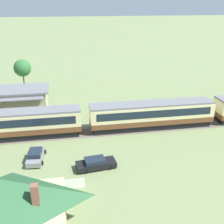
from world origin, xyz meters
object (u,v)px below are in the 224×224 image
at_px(parked_car_black, 96,163).
at_px(parked_car_grey, 36,156).
at_px(station_building, 9,102).
at_px(yard_tree_0, 22,68).
at_px(passenger_train, 154,114).
at_px(cottage_dark_green_roof_2, 4,206).

xyz_separation_m(parked_car_black, parked_car_grey, (-6.91, 2.97, 0.02)).
height_order(station_building, yard_tree_0, yard_tree_0).
xyz_separation_m(station_building, parked_car_grey, (5.25, -15.92, -1.59)).
xyz_separation_m(passenger_train, cottage_dark_green_roof_2, (-18.26, -17.88, 0.57)).
distance_m(cottage_dark_green_roof_2, parked_car_black, 12.05).
bearing_deg(parked_car_black, yard_tree_0, 103.18).
bearing_deg(parked_car_grey, parked_car_black, -108.47).
bearing_deg(station_building, parked_car_black, -57.23).
bearing_deg(station_building, cottage_dark_green_roof_2, -82.07).
height_order(passenger_train, parked_car_grey, passenger_train).
xyz_separation_m(passenger_train, parked_car_black, (-9.90, -9.50, -1.61)).
xyz_separation_m(passenger_train, yard_tree_0, (-21.10, 22.18, 2.72)).
height_order(cottage_dark_green_roof_2, parked_car_grey, cottage_dark_green_roof_2).
bearing_deg(parked_car_grey, yard_tree_0, 13.30).
distance_m(station_building, yard_tree_0, 13.10).
height_order(station_building, cottage_dark_green_roof_2, cottage_dark_green_roof_2).
bearing_deg(parked_car_grey, passenger_train, -63.99).
xyz_separation_m(station_building, yard_tree_0, (0.96, 12.78, 2.73)).
bearing_deg(cottage_dark_green_roof_2, parked_car_grey, 82.73).
height_order(passenger_train, cottage_dark_green_roof_2, cottage_dark_green_roof_2).
distance_m(cottage_dark_green_roof_2, yard_tree_0, 40.22).
bearing_deg(yard_tree_0, station_building, -94.30).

